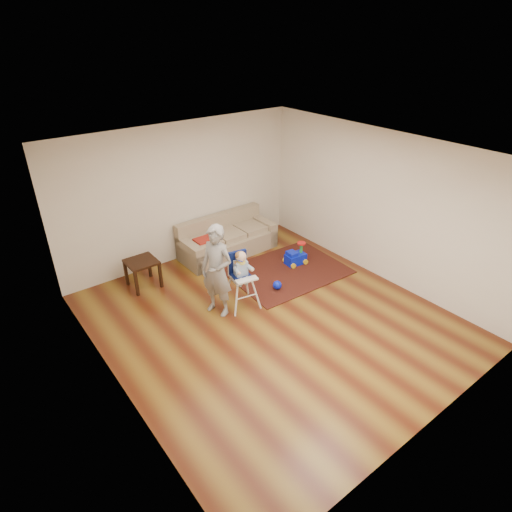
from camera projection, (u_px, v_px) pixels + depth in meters
ground at (271, 319)px, 6.96m from camera, size 5.50×5.50×0.00m
room_envelope at (251, 202)px, 6.42m from camera, size 5.04×5.52×2.72m
sofa at (228, 236)px, 8.76m from camera, size 2.01×0.84×0.77m
side_table at (143, 273)px, 7.72m from camera, size 0.52×0.52×0.52m
area_rug at (287, 271)px, 8.29m from camera, size 2.23×1.72×0.02m
ride_on_toy at (296, 254)px, 8.43m from camera, size 0.42×0.32×0.43m
toy_ball at (277, 285)px, 7.67m from camera, size 0.16×0.16×0.16m
high_chair at (241, 280)px, 7.07m from camera, size 0.56×0.56×1.03m
adult at (217, 271)px, 6.77m from camera, size 0.56×0.67×1.56m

